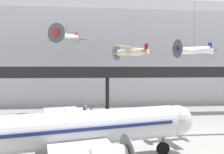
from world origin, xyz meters
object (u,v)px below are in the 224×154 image
Objects in this scene: airliner_silver_main at (65,131)px; suspended_plane_cream_biplane at (131,52)px; suspended_plane_white_twin at (194,50)px; suspended_plane_silver_racer at (67,38)px.

suspended_plane_cream_biplane reaches higher than airliner_silver_main.
airliner_silver_main is 19.12m from suspended_plane_cream_biplane.
suspended_plane_cream_biplane is at bearing -59.99° from suspended_plane_white_twin.
suspended_plane_silver_racer reaches higher than suspended_plane_cream_biplane.
suspended_plane_silver_racer is at bearing 82.57° from airliner_silver_main.
airliner_silver_main is 3.79× the size of suspended_plane_cream_biplane.
suspended_plane_cream_biplane reaches higher than suspended_plane_white_twin.
suspended_plane_white_twin reaches higher than airliner_silver_main.
suspended_plane_silver_racer is (-2.29, 23.61, 11.12)m from airliner_silver_main.
suspended_plane_cream_biplane is 13.97m from suspended_plane_silver_racer.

